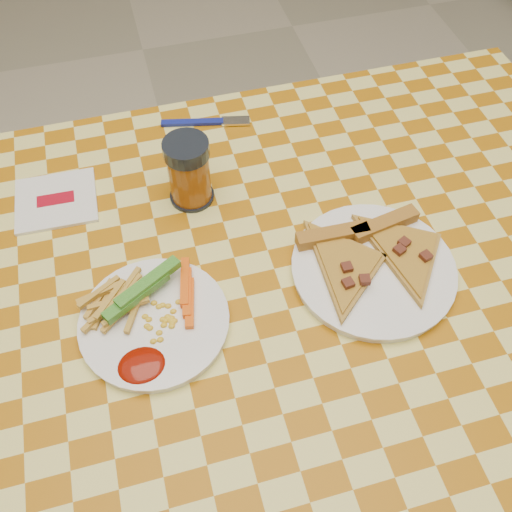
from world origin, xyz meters
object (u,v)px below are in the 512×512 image
Objects in this scene: table at (247,323)px; drink_glass at (189,172)px; plate_right at (373,270)px; plate_left at (155,323)px.

table is 11.26× the size of drink_glass.
table is 0.20m from plate_right.
plate_right is at bearing -43.80° from drink_glass.
drink_glass is at bearing 136.20° from plate_right.
plate_right is at bearing -2.40° from table.
plate_left is 0.86× the size of plate_right.
plate_left is 1.74× the size of drink_glass.
table is 6.47× the size of plate_left.
plate_left is 0.24m from drink_glass.
table is at bearing -80.18° from drink_glass.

